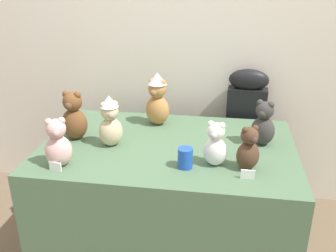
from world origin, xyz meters
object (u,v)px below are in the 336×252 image
at_px(teddy_bear_blush, 58,144).
at_px(teddy_bear_caramel, 157,100).
at_px(display_table, 168,196).
at_px(teddy_bear_sand, 110,122).
at_px(teddy_bear_charcoal, 263,124).
at_px(teddy_bear_snow, 215,145).
at_px(party_cup_blue, 185,158).
at_px(teddy_bear_cocoa, 248,149).
at_px(teddy_bear_chestnut, 74,117).
at_px(instrument_case, 244,137).

relative_size(teddy_bear_blush, teddy_bear_caramel, 0.77).
height_order(display_table, teddy_bear_sand, teddy_bear_sand).
bearing_deg(teddy_bear_charcoal, teddy_bear_snow, -108.29).
bearing_deg(teddy_bear_snow, teddy_bear_charcoal, 62.48).
bearing_deg(teddy_bear_snow, party_cup_blue, -146.08).
xyz_separation_m(teddy_bear_blush, teddy_bear_cocoa, (0.98, 0.12, -0.01)).
bearing_deg(teddy_bear_sand, teddy_bear_snow, -43.71).
bearing_deg(teddy_bear_cocoa, teddy_bear_blush, 156.69).
relative_size(teddy_bear_charcoal, teddy_bear_chestnut, 0.90).
distance_m(teddy_bear_snow, teddy_bear_sand, 0.63).
bearing_deg(party_cup_blue, teddy_bear_caramel, 113.89).
xyz_separation_m(instrument_case, party_cup_blue, (-0.35, -0.88, 0.26)).
bearing_deg(teddy_bear_caramel, teddy_bear_charcoal, -0.21).
relative_size(teddy_bear_blush, teddy_bear_snow, 1.10).
bearing_deg(teddy_bear_caramel, teddy_bear_chestnut, -128.62).
xyz_separation_m(teddy_bear_blush, teddy_bear_caramel, (0.41, 0.65, 0.05)).
relative_size(teddy_bear_blush, teddy_bear_charcoal, 0.99).
distance_m(teddy_bear_sand, teddy_bear_cocoa, 0.80).
bearing_deg(display_table, teddy_bear_snow, -35.92).
relative_size(teddy_bear_blush, teddy_bear_chestnut, 0.89).
distance_m(instrument_case, teddy_bear_charcoal, 0.63).
height_order(teddy_bear_chestnut, party_cup_blue, teddy_bear_chestnut).
xyz_separation_m(teddy_bear_snow, teddy_bear_caramel, (-0.40, 0.51, 0.06)).
bearing_deg(teddy_bear_sand, teddy_bear_caramel, 29.49).
xyz_separation_m(teddy_bear_snow, teddy_bear_cocoa, (0.17, -0.02, -0.00)).
height_order(teddy_bear_charcoal, teddy_bear_sand, teddy_bear_sand).
bearing_deg(teddy_bear_blush, teddy_bear_chestnut, 72.51).
relative_size(teddy_bear_sand, teddy_bear_cocoa, 1.28).
bearing_deg(teddy_bear_sand, teddy_bear_blush, -155.41).
distance_m(teddy_bear_snow, party_cup_blue, 0.17).
height_order(teddy_bear_snow, teddy_bear_sand, teddy_bear_sand).
distance_m(display_table, teddy_bear_sand, 0.62).
bearing_deg(party_cup_blue, teddy_bear_snow, 19.38).
bearing_deg(display_table, teddy_bear_sand, -169.92).
height_order(instrument_case, teddy_bear_cocoa, instrument_case).
relative_size(teddy_bear_snow, teddy_bear_chestnut, 0.81).
bearing_deg(party_cup_blue, teddy_bear_chestnut, 159.97).
distance_m(teddy_bear_snow, teddy_bear_caramel, 0.65).
bearing_deg(party_cup_blue, display_table, 116.97).
distance_m(display_table, teddy_bear_charcoal, 0.75).
height_order(teddy_bear_blush, teddy_bear_chestnut, teddy_bear_chestnut).
bearing_deg(teddy_bear_charcoal, teddy_bear_caramel, -174.00).
bearing_deg(teddy_bear_charcoal, teddy_bear_sand, -146.58).
xyz_separation_m(teddy_bear_caramel, party_cup_blue, (0.25, -0.57, -0.12)).
bearing_deg(teddy_bear_cocoa, teddy_bear_snow, 144.03).
xyz_separation_m(teddy_bear_charcoal, teddy_bear_snow, (-0.27, -0.30, -0.01)).
distance_m(teddy_bear_blush, teddy_bear_cocoa, 0.99).
bearing_deg(teddy_bear_caramel, teddy_bear_blush, -104.87).
relative_size(display_table, instrument_case, 1.42).
height_order(teddy_bear_sand, party_cup_blue, teddy_bear_sand).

